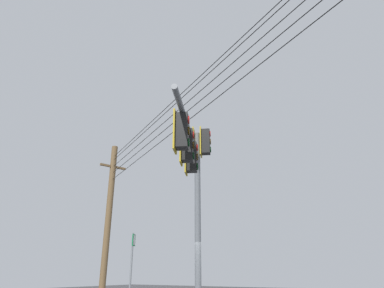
% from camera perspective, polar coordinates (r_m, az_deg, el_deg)
% --- Properties ---
extents(signal_mast_assembly, '(4.63, 2.49, 6.43)m').
position_cam_1_polar(signal_mast_assembly, '(10.15, 0.20, -3.93)').
color(signal_mast_assembly, slate).
rests_on(signal_mast_assembly, ground).
extents(utility_pole_wooden, '(1.57, 0.68, 8.82)m').
position_cam_1_polar(utility_pole_wooden, '(19.75, -14.26, -12.34)').
color(utility_pole_wooden, brown).
rests_on(utility_pole_wooden, ground).
extents(route_sign_primary, '(0.26, 0.14, 2.93)m').
position_cam_1_polar(route_sign_primary, '(12.32, -10.47, -20.46)').
color(route_sign_primary, slate).
rests_on(route_sign_primary, ground).
extents(overhead_wire_span, '(9.56, 18.57, 2.19)m').
position_cam_1_polar(overhead_wire_span, '(11.85, 3.35, 10.60)').
color(overhead_wire_span, black).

